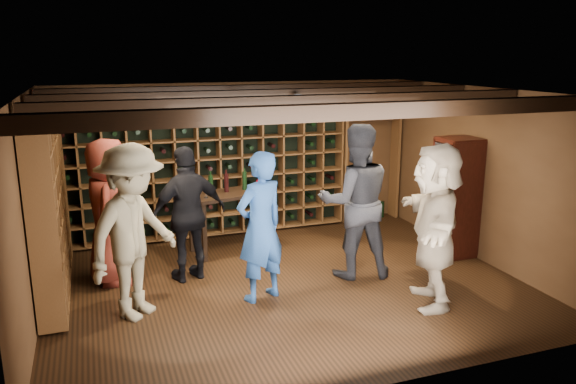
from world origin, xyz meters
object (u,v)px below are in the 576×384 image
object	(u,v)px
guest_beige	(435,225)
tasting_table	(231,199)
guest_woman_black	(189,214)
guest_khaki	(133,232)
display_cabinet	(455,200)
man_blue_shirt	(260,227)
guest_red_floral	(109,212)
man_grey_suit	(355,202)

from	to	relation	value
guest_beige	tasting_table	world-z (taller)	guest_beige
guest_woman_black	guest_beige	distance (m)	3.14
guest_beige	tasting_table	xyz separation A→B (m)	(-1.83, 2.63, -0.18)
guest_khaki	display_cabinet	bearing A→B (deg)	-38.33
tasting_table	guest_woman_black	bearing A→B (deg)	-142.58
guest_woman_black	guest_khaki	world-z (taller)	guest_khaki
display_cabinet	tasting_table	distance (m)	3.34
display_cabinet	guest_beige	xyz separation A→B (m)	(-1.24, -1.32, 0.13)
guest_woman_black	guest_khaki	size ratio (longest dim) A/B	0.90
man_blue_shirt	guest_beige	distance (m)	2.08
guest_red_floral	tasting_table	size ratio (longest dim) A/B	1.46
man_grey_suit	display_cabinet	bearing A→B (deg)	-161.42
guest_beige	tasting_table	distance (m)	3.20
display_cabinet	guest_khaki	world-z (taller)	guest_khaki
man_blue_shirt	guest_woman_black	bearing A→B (deg)	-74.28
display_cabinet	guest_red_floral	xyz separation A→B (m)	(-4.85, 0.66, 0.10)
man_blue_shirt	guest_khaki	bearing A→B (deg)	-23.77
man_grey_suit	tasting_table	distance (m)	2.03
guest_khaki	guest_beige	distance (m)	3.49
display_cabinet	man_grey_suit	size ratio (longest dim) A/B	0.84
man_blue_shirt	man_grey_suit	size ratio (longest dim) A/B	0.89
tasting_table	guest_red_floral	bearing A→B (deg)	-171.42
display_cabinet	guest_beige	size ratio (longest dim) A/B	0.89
guest_beige	man_blue_shirt	bearing A→B (deg)	-89.72
display_cabinet	guest_woman_black	xyz separation A→B (m)	(-3.87, 0.40, 0.05)
guest_red_floral	guest_khaki	xyz separation A→B (m)	(0.22, -1.14, 0.05)
display_cabinet	guest_beige	world-z (taller)	guest_beige
guest_woman_black	display_cabinet	bearing A→B (deg)	158.76
man_blue_shirt	tasting_table	size ratio (longest dim) A/B	1.41
man_grey_suit	guest_khaki	world-z (taller)	man_grey_suit
man_grey_suit	guest_red_floral	size ratio (longest dim) A/B	1.08
guest_woman_black	guest_red_floral	bearing A→B (deg)	-30.35
man_blue_shirt	man_grey_suit	distance (m)	1.46
display_cabinet	tasting_table	bearing A→B (deg)	156.92
guest_woman_black	tasting_table	bearing A→B (deg)	-146.59
guest_beige	guest_woman_black	bearing A→B (deg)	-100.09
display_cabinet	man_blue_shirt	world-z (taller)	man_blue_shirt
man_blue_shirt	man_grey_suit	world-z (taller)	man_grey_suit
display_cabinet	man_grey_suit	bearing A→B (deg)	-173.32
man_blue_shirt	man_grey_suit	xyz separation A→B (m)	(1.42, 0.31, 0.11)
man_blue_shirt	guest_woman_black	xyz separation A→B (m)	(-0.71, 0.91, -0.02)
man_grey_suit	guest_beige	size ratio (longest dim) A/B	1.05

